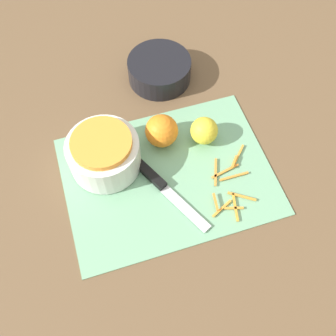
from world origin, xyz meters
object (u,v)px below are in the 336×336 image
object	(u,v)px
bowl_speckled	(104,153)
knife	(158,182)
lemon	(204,131)
bowl_dark	(159,70)
orange_left	(162,131)

from	to	relation	value
bowl_speckled	knife	world-z (taller)	bowl_speckled
bowl_speckled	lemon	size ratio (longest dim) A/B	2.49
bowl_speckled	bowl_dark	xyz separation A→B (m)	(0.19, 0.22, -0.02)
bowl_dark	lemon	xyz separation A→B (m)	(0.04, -0.22, 0.01)
bowl_dark	bowl_speckled	bearing A→B (deg)	-131.56
orange_left	lemon	distance (m)	0.10
knife	lemon	distance (m)	0.16
lemon	bowl_dark	bearing A→B (deg)	100.57
lemon	knife	bearing A→B (deg)	-148.47
bowl_speckled	lemon	world-z (taller)	bowl_speckled
bowl_speckled	orange_left	xyz separation A→B (m)	(0.14, 0.02, -0.01)
bowl_speckled	lemon	distance (m)	0.23
bowl_dark	knife	world-z (taller)	bowl_dark
orange_left	knife	bearing A→B (deg)	-110.91
bowl_speckled	bowl_dark	bearing A→B (deg)	48.44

